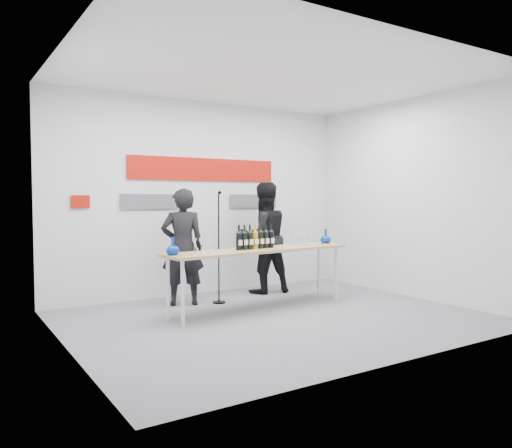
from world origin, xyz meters
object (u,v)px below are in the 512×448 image
object	(u,v)px
presenter_left	(183,247)
mic_stand	(219,269)
tasting_table	(260,253)
presenter_right	(264,238)

from	to	relation	value
presenter_left	mic_stand	size ratio (longest dim) A/B	1.02
tasting_table	presenter_left	bearing A→B (deg)	128.09
tasting_table	presenter_right	xyz separation A→B (m)	(0.70, 0.98, 0.12)
mic_stand	tasting_table	bearing A→B (deg)	-49.11
presenter_right	mic_stand	distance (m)	1.10
presenter_left	presenter_right	bearing A→B (deg)	-153.58
tasting_table	mic_stand	world-z (taller)	mic_stand
tasting_table	presenter_left	distance (m)	1.12
presenter_left	presenter_right	world-z (taller)	presenter_right
presenter_right	mic_stand	bearing A→B (deg)	25.76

